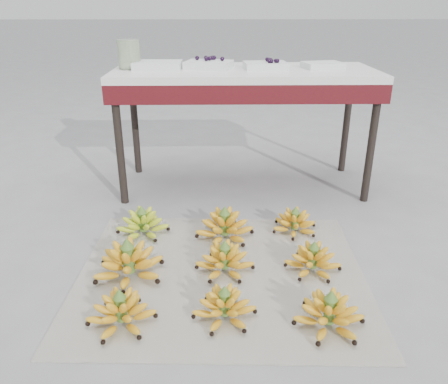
{
  "coord_description": "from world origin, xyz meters",
  "views": [
    {
      "loc": [
        -0.12,
        -1.68,
        1.11
      ],
      "look_at": [
        -0.08,
        0.16,
        0.3
      ],
      "focal_mm": 35.0,
      "sensor_mm": 36.0,
      "label": 1
    }
  ],
  "objects_px": {
    "tray_far_left": "(158,65)",
    "tray_left": "(209,64)",
    "glass_jar": "(129,54)",
    "bunch_back_left": "(143,224)",
    "bunch_back_center": "(225,227)",
    "bunch_front_left": "(121,312)",
    "bunch_front_right": "(329,314)",
    "bunch_mid_right": "(313,260)",
    "bunch_mid_center": "(225,260)",
    "vendor_table": "(244,84)",
    "bunch_mid_left": "(129,263)",
    "tray_far_right": "(323,65)",
    "bunch_front_center": "(224,307)",
    "tray_right": "(266,65)",
    "bunch_back_right": "(295,223)",
    "newspaper_mat": "(221,274)"
  },
  "relations": [
    {
      "from": "tray_far_left",
      "to": "tray_left",
      "type": "relative_size",
      "value": 0.92
    },
    {
      "from": "glass_jar",
      "to": "tray_far_left",
      "type": "bearing_deg",
      "value": -4.25
    },
    {
      "from": "bunch_back_left",
      "to": "bunch_back_center",
      "type": "height_order",
      "value": "bunch_back_center"
    },
    {
      "from": "bunch_front_left",
      "to": "bunch_front_right",
      "type": "distance_m",
      "value": 0.76
    },
    {
      "from": "bunch_mid_right",
      "to": "bunch_back_left",
      "type": "height_order",
      "value": "bunch_back_left"
    },
    {
      "from": "bunch_mid_center",
      "to": "vendor_table",
      "type": "bearing_deg",
      "value": 89.5
    },
    {
      "from": "bunch_front_left",
      "to": "bunch_back_left",
      "type": "distance_m",
      "value": 0.69
    },
    {
      "from": "bunch_mid_center",
      "to": "bunch_front_right",
      "type": "bearing_deg",
      "value": -37.24
    },
    {
      "from": "tray_far_left",
      "to": "tray_left",
      "type": "distance_m",
      "value": 0.3
    },
    {
      "from": "bunch_front_right",
      "to": "bunch_mid_left",
      "type": "relative_size",
      "value": 0.75
    },
    {
      "from": "tray_far_left",
      "to": "glass_jar",
      "type": "relative_size",
      "value": 1.71
    },
    {
      "from": "bunch_front_left",
      "to": "bunch_back_center",
      "type": "xyz_separation_m",
      "value": [
        0.39,
        0.64,
        0.01
      ]
    },
    {
      "from": "bunch_mid_center",
      "to": "tray_left",
      "type": "distance_m",
      "value": 1.25
    },
    {
      "from": "bunch_mid_center",
      "to": "tray_far_left",
      "type": "bearing_deg",
      "value": 117.61
    },
    {
      "from": "bunch_mid_right",
      "to": "tray_far_left",
      "type": "height_order",
      "value": "tray_far_left"
    },
    {
      "from": "tray_far_right",
      "to": "glass_jar",
      "type": "bearing_deg",
      "value": -179.92
    },
    {
      "from": "bunch_mid_right",
      "to": "bunch_back_left",
      "type": "distance_m",
      "value": 0.88
    },
    {
      "from": "bunch_mid_left",
      "to": "glass_jar",
      "type": "distance_m",
      "value": 1.3
    },
    {
      "from": "bunch_front_center",
      "to": "tray_right",
      "type": "bearing_deg",
      "value": 85.74
    },
    {
      "from": "bunch_mid_right",
      "to": "bunch_back_right",
      "type": "relative_size",
      "value": 1.12
    },
    {
      "from": "bunch_front_center",
      "to": "glass_jar",
      "type": "height_order",
      "value": "glass_jar"
    },
    {
      "from": "newspaper_mat",
      "to": "tray_far_right",
      "type": "distance_m",
      "value": 1.43
    },
    {
      "from": "bunch_mid_right",
      "to": "glass_jar",
      "type": "xyz_separation_m",
      "value": [
        -0.93,
        1.02,
        0.77
      ]
    },
    {
      "from": "tray_left",
      "to": "vendor_table",
      "type": "bearing_deg",
      "value": -8.29
    },
    {
      "from": "newspaper_mat",
      "to": "bunch_mid_left",
      "type": "xyz_separation_m",
      "value": [
        -0.4,
        -0.01,
        0.07
      ]
    },
    {
      "from": "glass_jar",
      "to": "bunch_front_center",
      "type": "bearing_deg",
      "value": -68.31
    },
    {
      "from": "bunch_front_center",
      "to": "tray_left",
      "type": "distance_m",
      "value": 1.53
    },
    {
      "from": "bunch_mid_left",
      "to": "bunch_mid_center",
      "type": "relative_size",
      "value": 1.4
    },
    {
      "from": "bunch_front_right",
      "to": "bunch_mid_center",
      "type": "relative_size",
      "value": 1.05
    },
    {
      "from": "bunch_back_left",
      "to": "tray_far_left",
      "type": "relative_size",
      "value": 1.09
    },
    {
      "from": "bunch_back_center",
      "to": "tray_far_left",
      "type": "relative_size",
      "value": 1.32
    },
    {
      "from": "bunch_mid_left",
      "to": "bunch_back_center",
      "type": "bearing_deg",
      "value": 16.38
    },
    {
      "from": "bunch_front_center",
      "to": "vendor_table",
      "type": "distance_m",
      "value": 1.46
    },
    {
      "from": "vendor_table",
      "to": "bunch_front_left",
      "type": "bearing_deg",
      "value": -111.35
    },
    {
      "from": "newspaper_mat",
      "to": "vendor_table",
      "type": "distance_m",
      "value": 1.23
    },
    {
      "from": "bunch_mid_right",
      "to": "tray_far_left",
      "type": "bearing_deg",
      "value": 142.55
    },
    {
      "from": "newspaper_mat",
      "to": "vendor_table",
      "type": "relative_size",
      "value": 0.81
    },
    {
      "from": "bunch_front_center",
      "to": "bunch_front_right",
      "type": "relative_size",
      "value": 0.9
    },
    {
      "from": "bunch_mid_center",
      "to": "tray_far_right",
      "type": "height_order",
      "value": "tray_far_right"
    },
    {
      "from": "bunch_front_right",
      "to": "tray_far_left",
      "type": "relative_size",
      "value": 1.07
    },
    {
      "from": "bunch_front_center",
      "to": "bunch_mid_center",
      "type": "height_order",
      "value": "bunch_mid_center"
    },
    {
      "from": "tray_far_left",
      "to": "tray_right",
      "type": "height_order",
      "value": "tray_right"
    },
    {
      "from": "bunch_mid_center",
      "to": "bunch_mid_right",
      "type": "height_order",
      "value": "bunch_mid_center"
    },
    {
      "from": "bunch_back_left",
      "to": "vendor_table",
      "type": "bearing_deg",
      "value": 60.87
    },
    {
      "from": "tray_left",
      "to": "bunch_back_right",
      "type": "bearing_deg",
      "value": -56.75
    },
    {
      "from": "bunch_mid_center",
      "to": "bunch_back_right",
      "type": "relative_size",
      "value": 1.06
    },
    {
      "from": "newspaper_mat",
      "to": "glass_jar",
      "type": "bearing_deg",
      "value": 116.64
    },
    {
      "from": "bunch_front_left",
      "to": "bunch_front_right",
      "type": "height_order",
      "value": "bunch_front_right"
    },
    {
      "from": "bunch_front_center",
      "to": "bunch_back_left",
      "type": "height_order",
      "value": "bunch_back_left"
    },
    {
      "from": "bunch_mid_center",
      "to": "tray_left",
      "type": "height_order",
      "value": "tray_left"
    }
  ]
}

